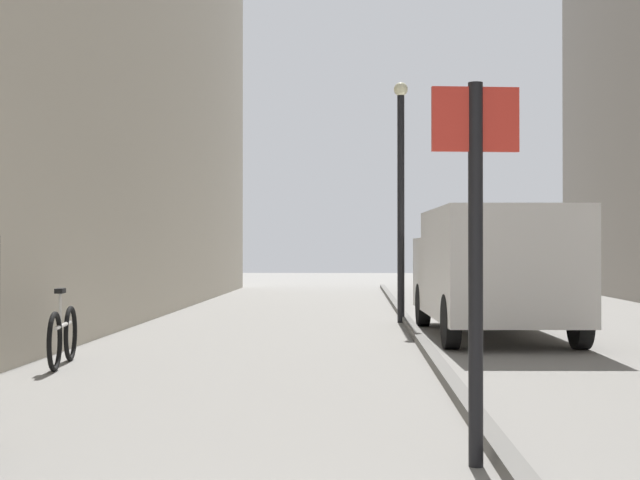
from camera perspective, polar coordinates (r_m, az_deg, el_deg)
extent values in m
plane|color=gray|center=(14.28, -0.12, -6.43)|extent=(80.00, 80.00, 0.00)
cube|color=#615F5B|center=(14.30, 6.25, -6.17)|extent=(0.16, 40.00, 0.12)
cube|color=silver|center=(15.07, 10.97, -1.45)|extent=(2.20, 4.09, 1.76)
cube|color=silver|center=(17.83, 9.33, -2.01)|extent=(2.13, 1.63, 1.32)
cube|color=black|center=(18.37, 9.07, -1.06)|extent=(1.75, 0.09, 0.58)
cylinder|color=black|center=(17.58, 6.36, -4.00)|extent=(0.24, 0.81, 0.80)
cylinder|color=black|center=(17.87, 12.41, -3.93)|extent=(0.24, 0.81, 0.80)
cylinder|color=black|center=(13.66, 8.07, -5.01)|extent=(0.24, 0.81, 0.80)
cylinder|color=black|center=(14.03, 15.76, -4.87)|extent=(0.24, 0.81, 0.80)
cylinder|color=black|center=(6.34, 9.58, -2.09)|extent=(0.10, 0.10, 2.60)
cube|color=red|center=(6.40, 9.56, 7.35)|extent=(0.60, 0.10, 0.44)
cylinder|color=black|center=(18.35, 5.01, 1.93)|extent=(0.14, 0.14, 4.50)
sphere|color=beige|center=(18.61, 5.01, 9.24)|extent=(0.28, 0.28, 0.28)
torus|color=black|center=(12.55, -15.13, -5.58)|extent=(0.15, 0.72, 0.72)
torus|color=black|center=(11.52, -16.05, -6.04)|extent=(0.15, 0.72, 0.72)
cylinder|color=silver|center=(12.02, -15.57, -5.09)|extent=(0.17, 0.94, 0.05)
cylinder|color=silver|center=(11.82, -15.73, -4.10)|extent=(0.04, 0.04, 0.40)
cube|color=black|center=(11.81, -15.73, -3.03)|extent=(0.13, 0.25, 0.06)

